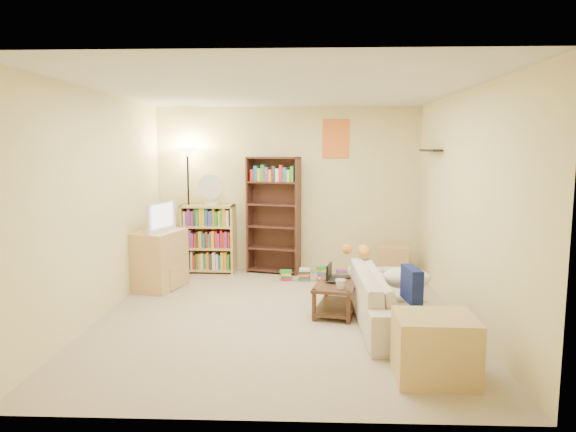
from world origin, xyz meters
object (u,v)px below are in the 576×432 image
(side_table, at_px, (393,262))
(desk_fan, at_px, (211,190))
(tabby_cat, at_px, (361,251))
(tall_bookshelf, at_px, (273,212))
(coffee_table, at_px, (337,294))
(floor_lamp, at_px, (188,173))
(laptop, at_px, (339,280))
(mug, at_px, (340,284))
(television, at_px, (157,217))
(tv_stand, at_px, (158,260))
(end_cabinet, at_px, (435,348))
(short_bookshelf, at_px, (208,239))
(sofa, at_px, (393,298))

(side_table, bearing_deg, desk_fan, 174.30)
(tabby_cat, height_order, tall_bookshelf, tall_bookshelf)
(coffee_table, distance_m, floor_lamp, 3.14)
(laptop, relative_size, desk_fan, 0.89)
(tabby_cat, bearing_deg, tall_bookshelf, 127.66)
(laptop, bearing_deg, mug, -152.00)
(laptop, height_order, desk_fan, desk_fan)
(tall_bookshelf, bearing_deg, television, -133.74)
(television, height_order, desk_fan, desk_fan)
(desk_fan, bearing_deg, tv_stand, -121.75)
(tv_stand, height_order, floor_lamp, floor_lamp)
(laptop, bearing_deg, tv_stand, 98.23)
(tv_stand, bearing_deg, laptop, -5.12)
(desk_fan, xyz_separation_m, end_cabinet, (2.49, -3.55, -1.00))
(short_bookshelf, relative_size, desk_fan, 2.22)
(tall_bookshelf, distance_m, side_table, 1.90)
(tabby_cat, distance_m, television, 2.73)
(short_bookshelf, bearing_deg, end_cabinet, -52.72)
(television, relative_size, desk_fan, 1.44)
(sofa, distance_m, desk_fan, 3.38)
(tv_stand, relative_size, floor_lamp, 0.41)
(side_table, bearing_deg, television, -169.02)
(tall_bookshelf, distance_m, short_bookshelf, 1.08)
(end_cabinet, bearing_deg, coffee_table, 112.58)
(laptop, distance_m, desk_fan, 2.70)
(mug, height_order, television, television)
(laptop, xyz_separation_m, tall_bookshelf, (-0.88, 1.83, 0.56))
(floor_lamp, distance_m, end_cabinet, 4.74)
(coffee_table, height_order, floor_lamp, floor_lamp)
(tall_bookshelf, relative_size, short_bookshelf, 1.70)
(short_bookshelf, relative_size, floor_lamp, 0.54)
(coffee_table, bearing_deg, television, 170.42)
(tabby_cat, relative_size, laptop, 1.09)
(side_table, bearing_deg, sofa, -99.21)
(laptop, height_order, television, television)
(tv_stand, distance_m, floor_lamp, 1.48)
(tabby_cat, distance_m, mug, 0.76)
(short_bookshelf, bearing_deg, sofa, -40.86)
(tall_bookshelf, distance_m, desk_fan, 1.00)
(television, bearing_deg, mug, -101.96)
(television, bearing_deg, side_table, -63.56)
(television, bearing_deg, tv_stand, 0.00)
(television, bearing_deg, desk_fan, -16.29)
(short_bookshelf, bearing_deg, mug, -47.34)
(sofa, relative_size, television, 2.96)
(television, xyz_separation_m, tall_bookshelf, (1.49, 0.94, -0.05))
(floor_lamp, xyz_separation_m, end_cabinet, (2.83, -3.59, -1.24))
(coffee_table, relative_size, end_cabinet, 1.37)
(tall_bookshelf, relative_size, end_cabinet, 2.74)
(tall_bookshelf, xyz_separation_m, end_cabinet, (1.55, -3.59, -0.66))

